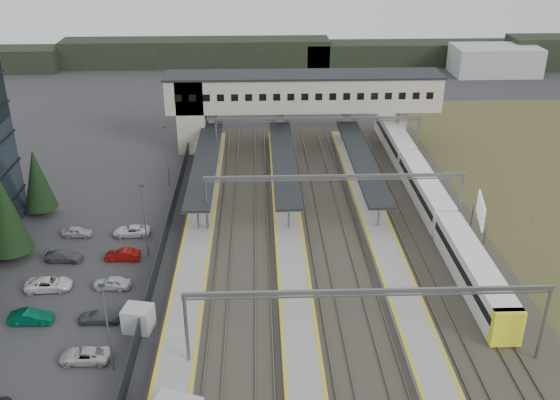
{
  "coord_description": "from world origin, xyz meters",
  "views": [
    {
      "loc": [
        3.8,
        -47.31,
        33.51
      ],
      "look_at": [
        6.06,
        14.59,
        4.0
      ],
      "focal_mm": 40.0,
      "sensor_mm": 36.0,
      "label": 1
    }
  ],
  "objects_px": {
    "footbridge": "(284,96)",
    "billboard": "(481,212)",
    "train": "(425,191)",
    "relay_cabin_far": "(138,318)"
  },
  "relations": [
    {
      "from": "footbridge",
      "to": "billboard",
      "type": "height_order",
      "value": "footbridge"
    },
    {
      "from": "relay_cabin_far",
      "to": "billboard",
      "type": "distance_m",
      "value": 38.31
    },
    {
      "from": "relay_cabin_far",
      "to": "footbridge",
      "type": "relative_size",
      "value": 0.07
    },
    {
      "from": "train",
      "to": "billboard",
      "type": "relative_size",
      "value": 10.46
    },
    {
      "from": "relay_cabin_far",
      "to": "footbridge",
      "type": "distance_m",
      "value": 47.5
    },
    {
      "from": "billboard",
      "to": "footbridge",
      "type": "bearing_deg",
      "value": 125.06
    },
    {
      "from": "footbridge",
      "to": "billboard",
      "type": "xyz_separation_m",
      "value": [
        20.35,
        -29.0,
        -4.98
      ]
    },
    {
      "from": "train",
      "to": "billboard",
      "type": "bearing_deg",
      "value": -62.71
    },
    {
      "from": "footbridge",
      "to": "train",
      "type": "distance_m",
      "value": 27.37
    },
    {
      "from": "relay_cabin_far",
      "to": "footbridge",
      "type": "xyz_separation_m",
      "value": [
        14.55,
        44.7,
        6.82
      ]
    }
  ]
}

